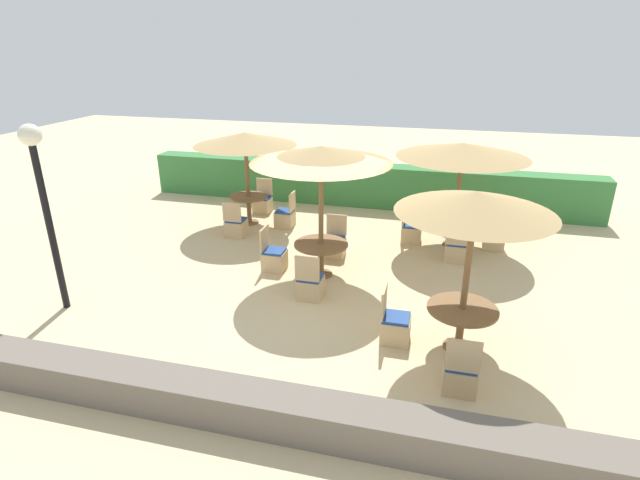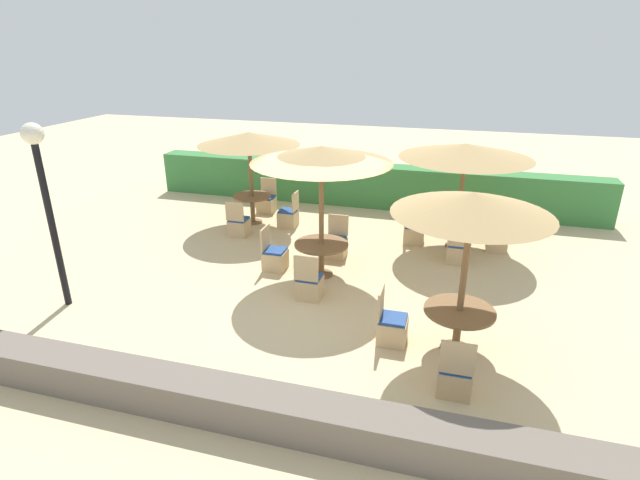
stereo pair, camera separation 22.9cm
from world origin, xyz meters
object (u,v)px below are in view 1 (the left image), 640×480
at_px(patio_chair_center_south, 310,285).
at_px(patio_chair_back_left_north, 263,203).
at_px(parasol_back_left, 245,139).
at_px(parasol_front_right, 476,203).
at_px(round_table_back_right, 455,224).
at_px(patio_chair_center_west, 274,258).
at_px(parasol_back_right, 463,150).
at_px(parasol_center, 321,155).
at_px(patio_chair_back_right_south, 455,250).
at_px(patio_chair_back_right_north, 452,221).
at_px(patio_chair_front_right_south, 460,374).
at_px(patio_chair_back_left_east, 286,217).
at_px(patio_chair_center_north, 335,245).
at_px(round_table_front_right, 462,316).
at_px(round_table_center, 321,250).
at_px(lamp_post, 40,183).
at_px(patio_chair_back_right_east, 495,238).
at_px(round_table_back_left, 249,202).
at_px(patio_chair_back_right_west, 411,231).
at_px(patio_chair_back_left_south, 236,226).
at_px(patio_chair_front_right_west, 395,326).

bearing_deg(patio_chair_center_south, patio_chair_back_left_north, 120.16).
distance_m(parasol_back_left, parasol_front_right, 7.10).
relative_size(round_table_back_right, patio_chair_center_west, 1.04).
distance_m(parasol_back_right, round_table_back_right, 1.74).
bearing_deg(parasol_center, parasol_back_right, 41.56).
bearing_deg(patio_chair_center_south, parasol_back_left, 126.50).
bearing_deg(parasol_back_left, patio_chair_back_right_south, -12.37).
bearing_deg(patio_chair_back_right_south, round_table_back_right, 92.82).
xyz_separation_m(patio_chair_back_right_north, parasol_front_right, (0.16, -5.31, 2.15)).
bearing_deg(patio_chair_front_right_south, patio_chair_back_left_east, 127.71).
height_order(parasol_back_right, patio_chair_center_north, parasol_back_right).
distance_m(parasol_back_left, patio_chair_front_right_south, 8.08).
xyz_separation_m(round_table_back_right, parasol_back_left, (-5.27, 0.25, 1.69)).
xyz_separation_m(patio_chair_center_north, round_table_front_right, (2.71, -3.03, 0.31)).
bearing_deg(parasol_back_left, round_table_center, -44.65).
bearing_deg(patio_chair_back_left_north, patio_chair_center_south, 120.16).
height_order(lamp_post, patio_chair_back_right_east, lamp_post).
relative_size(lamp_post, patio_chair_center_north, 3.57).
bearing_deg(patio_chair_back_right_east, round_table_front_right, 169.56).
xyz_separation_m(patio_chair_back_right_south, round_table_front_right, (0.08, -3.45, 0.31)).
xyz_separation_m(patio_chair_back_right_north, patio_chair_center_west, (-3.65, -3.28, 0.00)).
bearing_deg(parasol_back_right, round_table_front_right, -88.41).
height_order(patio_chair_back_right_north, round_table_center, patio_chair_back_right_north).
bearing_deg(round_table_front_right, parasol_front_right, 0.00).
xyz_separation_m(parasol_back_right, round_table_back_left, (-5.27, 0.25, -1.70)).
relative_size(patio_chair_back_right_west, patio_chair_back_right_north, 1.00).
distance_m(round_table_back_left, parasol_front_right, 7.33).
relative_size(parasol_back_left, round_table_front_right, 2.39).
height_order(patio_chair_back_right_south, parasol_center, parasol_center).
bearing_deg(patio_chair_center_south, patio_chair_center_north, 89.63).
bearing_deg(patio_chair_back_left_south, round_table_back_left, 92.49).
bearing_deg(patio_chair_back_left_east, patio_chair_front_right_west, -144.09).
relative_size(patio_chair_back_right_west, parasol_center, 0.34).
bearing_deg(round_table_back_left, patio_chair_front_right_south, -46.49).
relative_size(patio_chair_back_right_south, patio_chair_front_right_south, 1.00).
bearing_deg(round_table_back_left, patio_chair_back_left_south, -87.51).
bearing_deg(patio_chair_back_right_east, lamp_post, 121.76).
xyz_separation_m(lamp_post, patio_chair_back_left_south, (1.62, 4.06, -2.09)).
bearing_deg(parasol_back_right, patio_chair_back_right_north, 92.15).
bearing_deg(round_table_back_left, patio_chair_back_right_east, -2.17).
relative_size(patio_chair_back_right_south, patio_chair_back_left_north, 1.00).
distance_m(parasol_center, patio_chair_front_right_west, 3.53).
bearing_deg(round_table_center, patio_chair_back_left_east, 122.00).
relative_size(patio_chair_back_left_north, parasol_front_right, 0.36).
xyz_separation_m(patio_chair_back_right_west, parasol_back_left, (-4.27, 0.27, 1.97)).
relative_size(round_table_back_left, patio_chair_back_left_east, 1.07).
bearing_deg(patio_chair_back_right_south, round_table_back_left, 167.63).
bearing_deg(round_table_center, patio_chair_back_right_north, 51.57).
height_order(patio_chair_back_right_south, patio_chair_back_left_south, same).
bearing_deg(parasol_back_left, patio_chair_center_west, -58.38).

